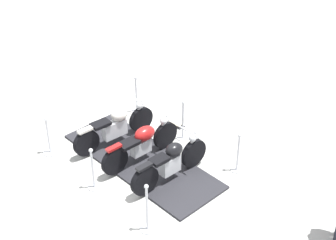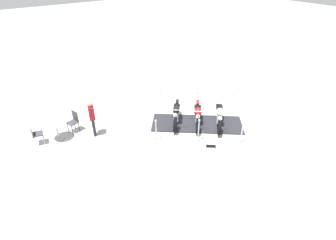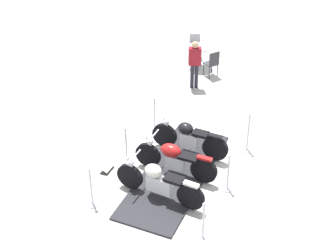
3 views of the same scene
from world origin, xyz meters
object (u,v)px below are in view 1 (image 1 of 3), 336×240
at_px(motorcycle_black, 171,161).
at_px(stanchion_left_mid, 93,174).
at_px(motorcycle_maroon, 142,142).
at_px(stanchion_right_rear, 136,100).
at_px(stanchion_right_mid, 183,125).
at_px(stanchion_right_front, 238,157).
at_px(stanchion_left_front, 147,215).
at_px(info_placard, 177,123).
at_px(stanchion_left_rear, 49,143).
at_px(motorcycle_cream, 116,126).

xyz_separation_m(motorcycle_black, stanchion_left_mid, (-1.65, -0.45, -0.16)).
xyz_separation_m(motorcycle_maroon, stanchion_left_mid, (-0.90, -1.08, -0.17)).
height_order(stanchion_right_rear, stanchion_right_mid, stanchion_right_mid).
bearing_deg(stanchion_right_front, stanchion_left_front, -129.91).
bearing_deg(stanchion_left_mid, stanchion_right_mid, 50.09).
bearing_deg(motorcycle_black, stanchion_left_front, -149.16).
bearing_deg(info_placard, motorcycle_maroon, -72.39).
distance_m(motorcycle_black, stanchion_left_mid, 1.71).
bearing_deg(info_placard, stanchion_right_front, -7.75).
distance_m(stanchion_left_rear, stanchion_right_front, 4.47).
xyz_separation_m(stanchion_left_front, stanchion_right_mid, (0.41, 3.24, 0.01)).
relative_size(stanchion_right_front, stanchion_right_mid, 0.92).
relative_size(motorcycle_black, motorcycle_cream, 0.98).
xyz_separation_m(motorcycle_black, stanchion_left_front, (-0.29, -1.58, -0.14)).
height_order(stanchion_right_front, stanchion_right_mid, stanchion_right_mid).
bearing_deg(info_placard, motorcycle_cream, -105.34).
distance_m(stanchion_left_front, info_placard, 3.83).
height_order(motorcycle_cream, stanchion_right_front, motorcycle_cream).
distance_m(motorcycle_maroon, motorcycle_cream, 0.97).
xyz_separation_m(stanchion_left_mid, stanchion_left_rear, (-1.35, 1.13, -0.07)).
height_order(stanchion_right_rear, stanchion_right_front, stanchion_right_rear).
distance_m(stanchion_left_mid, info_placard, 3.11).
relative_size(motorcycle_black, motorcycle_maroon, 0.98).
bearing_deg(stanchion_left_rear, stanchion_right_mid, 17.33).
bearing_deg(stanchion_right_front, motorcycle_maroon, 177.22).
xyz_separation_m(motorcycle_maroon, stanchion_right_mid, (0.86, 1.03, -0.13)).
distance_m(stanchion_left_mid, stanchion_right_mid, 2.74).
bearing_deg(stanchion_right_front, motorcycle_cream, 166.10).
xyz_separation_m(motorcycle_black, stanchion_right_mid, (0.11, 1.66, -0.12)).
xyz_separation_m(stanchion_left_mid, stanchion_right_mid, (1.76, 2.10, 0.03)).
bearing_deg(stanchion_left_front, motorcycle_maroon, 101.51).
height_order(stanchion_left_mid, stanchion_left_front, stanchion_left_front).
relative_size(motorcycle_black, stanchion_left_front, 1.46).
xyz_separation_m(motorcycle_black, stanchion_right_front, (1.47, 0.53, -0.16)).
distance_m(stanchion_left_front, stanchion_right_front, 2.74).
bearing_deg(stanchion_right_front, info_placard, 132.34).
bearing_deg(stanchion_left_front, motorcycle_black, 79.47).
distance_m(stanchion_right_rear, stanchion_left_front, 4.47).
distance_m(stanchion_left_rear, stanchion_right_rear, 2.74).
xyz_separation_m(motorcycle_maroon, stanchion_left_rear, (-2.26, 0.05, -0.24)).
distance_m(motorcycle_black, stanchion_left_front, 1.61).
relative_size(stanchion_right_rear, stanchion_right_mid, 0.97).
distance_m(motorcycle_black, motorcycle_cream, 1.95).
relative_size(motorcycle_cream, stanchion_right_mid, 1.56).
distance_m(motorcycle_black, motorcycle_maroon, 0.98).
xyz_separation_m(stanchion_left_rear, stanchion_right_front, (4.47, -0.16, 0.07)).
height_order(motorcycle_maroon, stanchion_left_front, stanchion_left_front).
bearing_deg(stanchion_right_front, motorcycle_black, -160.29).
bearing_deg(motorcycle_maroon, motorcycle_black, -89.25).
relative_size(motorcycle_cream, stanchion_right_front, 1.70).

